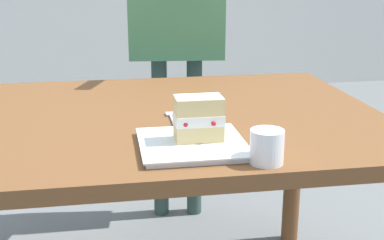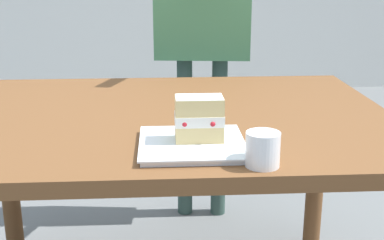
{
  "view_description": "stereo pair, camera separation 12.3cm",
  "coord_description": "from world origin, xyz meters",
  "px_view_note": "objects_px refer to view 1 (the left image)",
  "views": [
    {
      "loc": [
        -0.13,
        -1.47,
        1.15
      ],
      "look_at": [
        0.06,
        -0.31,
        0.79
      ],
      "focal_mm": 48.59,
      "sensor_mm": 36.0,
      "label": 1
    },
    {
      "loc": [
        -0.01,
        -1.48,
        1.15
      ],
      "look_at": [
        0.06,
        -0.31,
        0.79
      ],
      "focal_mm": 48.59,
      "sensor_mm": 36.0,
      "label": 2
    }
  ],
  "objects_px": {
    "dessert_fork": "(172,120)",
    "coffee_cup": "(267,146)",
    "dessert_plate": "(192,144)",
    "cake_slice": "(198,118)",
    "patio_table": "(155,143)",
    "diner_person": "(176,1)"
  },
  "relations": [
    {
      "from": "patio_table",
      "to": "coffee_cup",
      "type": "bearing_deg",
      "value": -64.21
    },
    {
      "from": "cake_slice",
      "to": "coffee_cup",
      "type": "xyz_separation_m",
      "value": [
        0.13,
        -0.14,
        -0.03
      ]
    },
    {
      "from": "coffee_cup",
      "to": "dessert_plate",
      "type": "bearing_deg",
      "value": 139.24
    },
    {
      "from": "dessert_plate",
      "to": "patio_table",
      "type": "bearing_deg",
      "value": 101.49
    },
    {
      "from": "dessert_fork",
      "to": "diner_person",
      "type": "height_order",
      "value": "diner_person"
    },
    {
      "from": "patio_table",
      "to": "dessert_fork",
      "type": "bearing_deg",
      "value": -61.64
    },
    {
      "from": "coffee_cup",
      "to": "diner_person",
      "type": "xyz_separation_m",
      "value": [
        -0.04,
        1.19,
        0.23
      ]
    },
    {
      "from": "patio_table",
      "to": "dessert_plate",
      "type": "xyz_separation_m",
      "value": [
        0.06,
        -0.31,
        0.1
      ]
    },
    {
      "from": "cake_slice",
      "to": "coffee_cup",
      "type": "bearing_deg",
      "value": -46.94
    },
    {
      "from": "dessert_fork",
      "to": "dessert_plate",
      "type": "bearing_deg",
      "value": -85.27
    },
    {
      "from": "cake_slice",
      "to": "dessert_fork",
      "type": "relative_size",
      "value": 0.69
    },
    {
      "from": "dessert_plate",
      "to": "cake_slice",
      "type": "xyz_separation_m",
      "value": [
        0.02,
        0.01,
        0.06
      ]
    },
    {
      "from": "dessert_plate",
      "to": "coffee_cup",
      "type": "bearing_deg",
      "value": -40.76
    },
    {
      "from": "patio_table",
      "to": "cake_slice",
      "type": "relative_size",
      "value": 11.51
    },
    {
      "from": "dessert_plate",
      "to": "coffee_cup",
      "type": "relative_size",
      "value": 3.28
    },
    {
      "from": "dessert_plate",
      "to": "cake_slice",
      "type": "distance_m",
      "value": 0.07
    },
    {
      "from": "dessert_fork",
      "to": "coffee_cup",
      "type": "bearing_deg",
      "value": -64.82
    },
    {
      "from": "diner_person",
      "to": "patio_table",
      "type": "bearing_deg",
      "value": -102.81
    },
    {
      "from": "cake_slice",
      "to": "dessert_plate",
      "type": "bearing_deg",
      "value": -146.84
    },
    {
      "from": "dessert_plate",
      "to": "diner_person",
      "type": "distance_m",
      "value": 1.1
    },
    {
      "from": "dessert_plate",
      "to": "cake_slice",
      "type": "height_order",
      "value": "cake_slice"
    },
    {
      "from": "patio_table",
      "to": "dessert_plate",
      "type": "relative_size",
      "value": 5.29
    }
  ]
}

